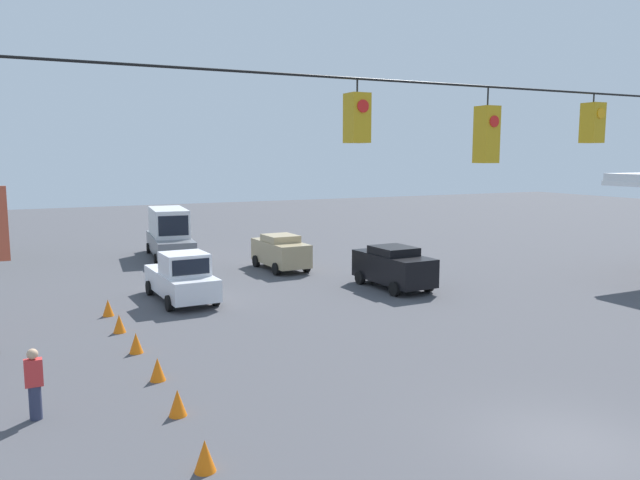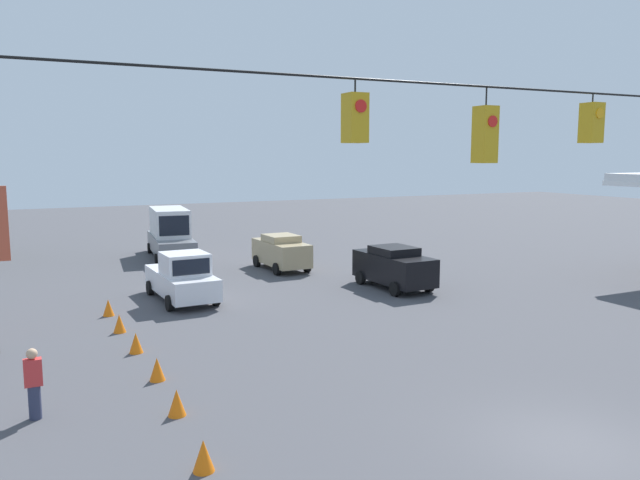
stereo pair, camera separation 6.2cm
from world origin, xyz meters
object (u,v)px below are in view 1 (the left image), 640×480
traffic_cone_second (178,403)px  traffic_cone_fourth (136,343)px  box_truck_grey_withflow_deep (169,233)px  sedan_tan_oncoming_deep (281,251)px  pedestrian (34,384)px  sedan_black_oncoming_far (393,266)px  traffic_cone_nearest (205,456)px  pickup_truck_white_withflow_far (182,278)px  traffic_cone_farthest (108,308)px  traffic_cone_fifth (119,324)px  overhead_signal_span (586,201)px  traffic_cone_third (158,369)px

traffic_cone_second → traffic_cone_fourth: same height
box_truck_grey_withflow_deep → sedan_tan_oncoming_deep: 8.06m
traffic_cone_second → pedestrian: size_ratio=0.38×
sedan_black_oncoming_far → traffic_cone_nearest: 17.90m
traffic_cone_fourth → pickup_truck_white_withflow_far: bearing=-115.4°
sedan_black_oncoming_far → traffic_cone_farthest: size_ratio=6.94×
sedan_tan_oncoming_deep → pickup_truck_white_withflow_far: (6.57, 4.94, -0.01)m
traffic_cone_second → traffic_cone_fifth: same height
overhead_signal_span → traffic_cone_fourth: (7.13, -10.57, -4.89)m
traffic_cone_farthest → pedestrian: pedestrian is taller
traffic_cone_fourth → sedan_tan_oncoming_deep: bearing=-130.4°
traffic_cone_second → sedan_black_oncoming_far: bearing=-141.5°
overhead_signal_span → traffic_cone_fourth: bearing=-56.0°
overhead_signal_span → traffic_cone_fifth: (7.24, -13.14, -4.89)m
overhead_signal_span → traffic_cone_second: bearing=-36.7°
overhead_signal_span → sedan_black_oncoming_far: bearing=-109.3°
box_truck_grey_withflow_deep → traffic_cone_farthest: box_truck_grey_withflow_deep is taller
overhead_signal_span → sedan_tan_oncoming_deep: bearing=-96.4°
sedan_tan_oncoming_deep → traffic_cone_farthest: bearing=32.4°
traffic_cone_third → traffic_cone_fifth: bearing=-87.7°
overhead_signal_span → sedan_tan_oncoming_deep: overhead_signal_span is taller
traffic_cone_nearest → traffic_cone_fifth: same height
traffic_cone_nearest → traffic_cone_farthest: same height
sedan_tan_oncoming_deep → traffic_cone_third: (9.50, 14.02, -0.66)m
box_truck_grey_withflow_deep → pickup_truck_white_withflow_far: bearing=79.6°
traffic_cone_farthest → sedan_tan_oncoming_deep: bearing=-147.6°
traffic_cone_third → pickup_truck_white_withflow_far: bearing=-107.9°
sedan_black_oncoming_far → traffic_cone_fourth: (12.45, 4.59, -0.69)m
traffic_cone_second → traffic_cone_fourth: size_ratio=1.00×
traffic_cone_fifth → traffic_cone_second: bearing=91.1°
pickup_truck_white_withflow_far → sedan_tan_oncoming_deep: bearing=-143.1°
traffic_cone_farthest → pedestrian: size_ratio=0.38×
pickup_truck_white_withflow_far → traffic_cone_nearest: 14.84m
traffic_cone_third → traffic_cone_fourth: bearing=-88.0°
overhead_signal_span → sedan_black_oncoming_far: overhead_signal_span is taller
sedan_black_oncoming_far → pickup_truck_white_withflow_far: bearing=-10.6°
overhead_signal_span → sedan_tan_oncoming_deep: size_ratio=5.12×
sedan_black_oncoming_far → traffic_cone_fifth: bearing=9.1°
sedan_tan_oncoming_deep → traffic_cone_farthest: (9.74, 6.18, -0.66)m
sedan_tan_oncoming_deep → traffic_cone_farthest: 11.56m
box_truck_grey_withflow_deep → traffic_cone_farthest: 13.99m
traffic_cone_third → traffic_cone_fifth: (0.21, -5.30, 0.00)m
traffic_cone_nearest → box_truck_grey_withflow_deep: bearing=-101.4°
pickup_truck_white_withflow_far → traffic_cone_fifth: (3.14, 3.78, -0.65)m
overhead_signal_span → traffic_cone_third: overhead_signal_span is taller
overhead_signal_span → traffic_cone_fifth: 15.78m
overhead_signal_span → pedestrian: overhead_signal_span is taller
pickup_truck_white_withflow_far → traffic_cone_fourth: (3.02, 6.36, -0.65)m
pickup_truck_white_withflow_far → pedestrian: 11.98m
traffic_cone_nearest → traffic_cone_second: (-0.15, -2.85, 0.00)m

